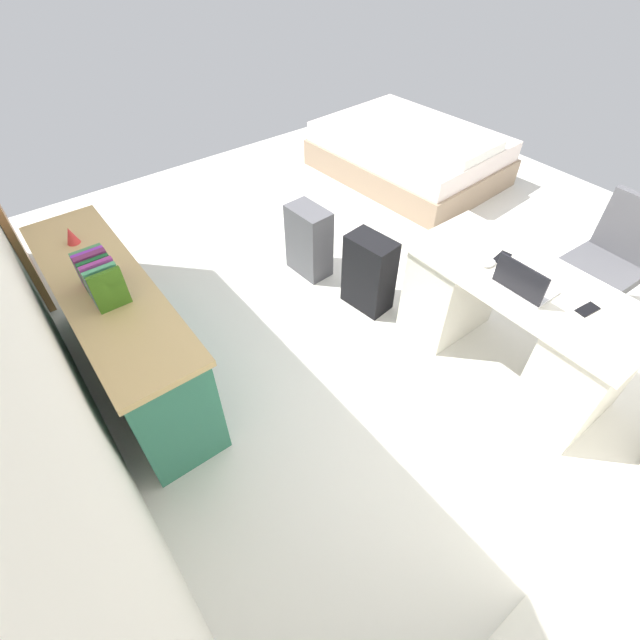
{
  "coord_description": "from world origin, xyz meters",
  "views": [
    {
      "loc": [
        -2.08,
        2.27,
        2.46
      ],
      "look_at": [
        -0.59,
        1.12,
        0.6
      ],
      "focal_mm": 25.71,
      "sensor_mm": 36.0,
      "label": 1
    }
  ],
  "objects_px": {
    "laptop": "(523,284)",
    "computer_mouse": "(489,263)",
    "bed": "(409,154)",
    "cell_phone_by_mouse": "(502,257)",
    "office_chair": "(604,271)",
    "suitcase_black": "(369,273)",
    "suitcase_spare_grey": "(309,241)",
    "credenza": "(123,332)",
    "desk": "(511,322)",
    "cell_phone_near_laptop": "(588,309)",
    "figurine_small": "(71,235)"
  },
  "relations": [
    {
      "from": "laptop",
      "to": "computer_mouse",
      "type": "xyz_separation_m",
      "value": [
        0.26,
        -0.04,
        -0.03
      ]
    },
    {
      "from": "bed",
      "to": "laptop",
      "type": "bearing_deg",
      "value": 145.97
    },
    {
      "from": "cell_phone_by_mouse",
      "to": "office_chair",
      "type": "bearing_deg",
      "value": -119.37
    },
    {
      "from": "suitcase_black",
      "to": "suitcase_spare_grey",
      "type": "height_order",
      "value": "suitcase_black"
    },
    {
      "from": "credenza",
      "to": "suitcase_spare_grey",
      "type": "relative_size",
      "value": 3.05
    },
    {
      "from": "office_chair",
      "to": "laptop",
      "type": "bearing_deg",
      "value": 86.04
    },
    {
      "from": "desk",
      "to": "credenza",
      "type": "distance_m",
      "value": 2.47
    },
    {
      "from": "office_chair",
      "to": "bed",
      "type": "bearing_deg",
      "value": -12.82
    },
    {
      "from": "bed",
      "to": "cell_phone_near_laptop",
      "type": "xyz_separation_m",
      "value": [
        -2.69,
        1.45,
        0.5
      ]
    },
    {
      "from": "laptop",
      "to": "computer_mouse",
      "type": "relative_size",
      "value": 3.11
    },
    {
      "from": "bed",
      "to": "figurine_small",
      "type": "height_order",
      "value": "figurine_small"
    },
    {
      "from": "desk",
      "to": "office_chair",
      "type": "relative_size",
      "value": 1.53
    },
    {
      "from": "desk",
      "to": "suitcase_spare_grey",
      "type": "xyz_separation_m",
      "value": [
        1.62,
        0.42,
        -0.09
      ]
    },
    {
      "from": "cell_phone_near_laptop",
      "to": "office_chair",
      "type": "bearing_deg",
      "value": -67.52
    },
    {
      "from": "bed",
      "to": "suitcase_black",
      "type": "xyz_separation_m",
      "value": [
        -1.33,
        1.8,
        0.06
      ]
    },
    {
      "from": "bed",
      "to": "computer_mouse",
      "type": "bearing_deg",
      "value": 143.56
    },
    {
      "from": "laptop",
      "to": "bed",
      "type": "bearing_deg",
      "value": -34.03
    },
    {
      "from": "bed",
      "to": "credenza",
      "type": "bearing_deg",
      "value": 104.56
    },
    {
      "from": "bed",
      "to": "cell_phone_by_mouse",
      "type": "relative_size",
      "value": 14.6
    },
    {
      "from": "office_chair",
      "to": "cell_phone_near_laptop",
      "type": "xyz_separation_m",
      "value": [
        -0.25,
        0.9,
        0.32
      ]
    },
    {
      "from": "suitcase_black",
      "to": "computer_mouse",
      "type": "bearing_deg",
      "value": -169.55
    },
    {
      "from": "desk",
      "to": "suitcase_black",
      "type": "relative_size",
      "value": 2.4
    },
    {
      "from": "bed",
      "to": "suitcase_black",
      "type": "height_order",
      "value": "suitcase_black"
    },
    {
      "from": "office_chair",
      "to": "laptop",
      "type": "distance_m",
      "value": 1.11
    },
    {
      "from": "office_chair",
      "to": "suitcase_black",
      "type": "height_order",
      "value": "office_chair"
    },
    {
      "from": "suitcase_black",
      "to": "laptop",
      "type": "xyz_separation_m",
      "value": [
        -1.03,
        -0.2,
        0.48
      ]
    },
    {
      "from": "office_chair",
      "to": "cell_phone_near_laptop",
      "type": "bearing_deg",
      "value": 105.65
    },
    {
      "from": "office_chair",
      "to": "computer_mouse",
      "type": "relative_size",
      "value": 9.4
    },
    {
      "from": "office_chair",
      "to": "suitcase_spare_grey",
      "type": "height_order",
      "value": "office_chair"
    },
    {
      "from": "suitcase_black",
      "to": "laptop",
      "type": "height_order",
      "value": "laptop"
    },
    {
      "from": "cell_phone_by_mouse",
      "to": "bed",
      "type": "bearing_deg",
      "value": -42.97
    },
    {
      "from": "credenza",
      "to": "bed",
      "type": "height_order",
      "value": "credenza"
    },
    {
      "from": "bed",
      "to": "computer_mouse",
      "type": "relative_size",
      "value": 19.85
    },
    {
      "from": "suitcase_spare_grey",
      "to": "computer_mouse",
      "type": "xyz_separation_m",
      "value": [
        -1.39,
        -0.35,
        0.46
      ]
    },
    {
      "from": "suitcase_spare_grey",
      "to": "cell_phone_near_laptop",
      "type": "distance_m",
      "value": 2.07
    },
    {
      "from": "bed",
      "to": "suitcase_spare_grey",
      "type": "xyz_separation_m",
      "value": [
        -0.72,
        1.9,
        0.05
      ]
    },
    {
      "from": "bed",
      "to": "figurine_small",
      "type": "relative_size",
      "value": 18.05
    },
    {
      "from": "credenza",
      "to": "figurine_small",
      "type": "height_order",
      "value": "figurine_small"
    },
    {
      "from": "suitcase_spare_grey",
      "to": "laptop",
      "type": "xyz_separation_m",
      "value": [
        -1.65,
        -0.31,
        0.49
      ]
    },
    {
      "from": "office_chair",
      "to": "cell_phone_near_laptop",
      "type": "distance_m",
      "value": 0.98
    },
    {
      "from": "office_chair",
      "to": "suitcase_spare_grey",
      "type": "relative_size",
      "value": 1.59
    },
    {
      "from": "laptop",
      "to": "cell_phone_near_laptop",
      "type": "height_order",
      "value": "laptop"
    },
    {
      "from": "suitcase_black",
      "to": "suitcase_spare_grey",
      "type": "distance_m",
      "value": 0.62
    },
    {
      "from": "office_chair",
      "to": "cell_phone_by_mouse",
      "type": "distance_m",
      "value": 0.99
    },
    {
      "from": "desk",
      "to": "bed",
      "type": "xyz_separation_m",
      "value": [
        2.34,
        -1.48,
        -0.14
      ]
    },
    {
      "from": "figurine_small",
      "to": "cell_phone_near_laptop",
      "type": "bearing_deg",
      "value": -138.15
    },
    {
      "from": "suitcase_spare_grey",
      "to": "laptop",
      "type": "bearing_deg",
      "value": -173.3
    },
    {
      "from": "cell_phone_near_laptop",
      "to": "cell_phone_by_mouse",
      "type": "distance_m",
      "value": 0.58
    },
    {
      "from": "cell_phone_by_mouse",
      "to": "figurine_small",
      "type": "xyz_separation_m",
      "value": [
        1.71,
        2.07,
        0.1
      ]
    },
    {
      "from": "credenza",
      "to": "suitcase_black",
      "type": "xyz_separation_m",
      "value": [
        -0.43,
        -1.7,
        -0.09
      ]
    }
  ]
}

